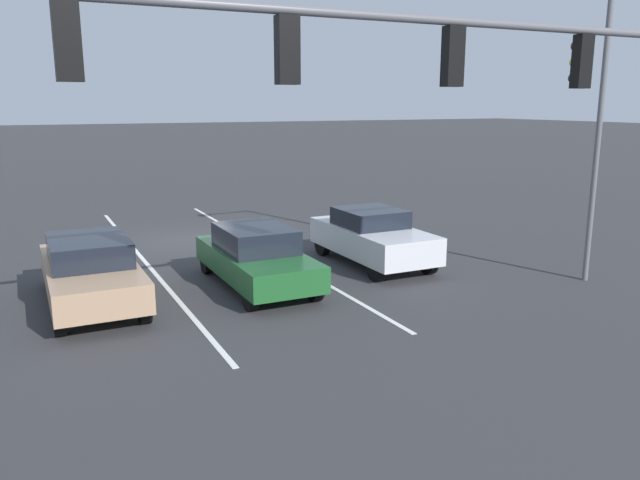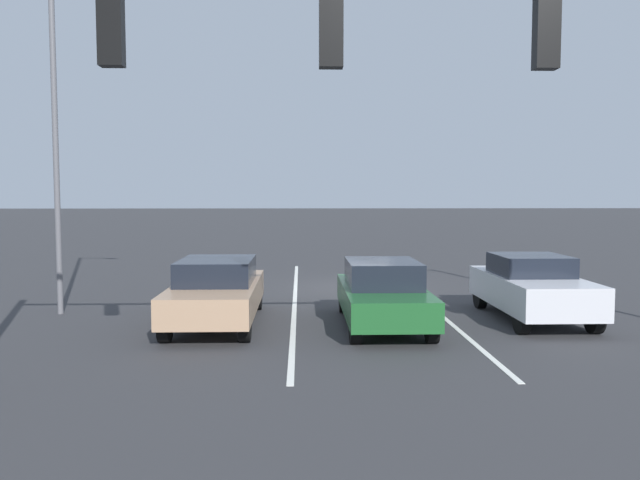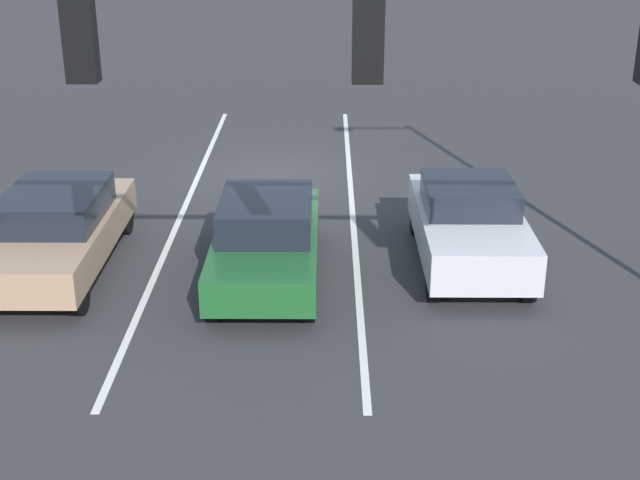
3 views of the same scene
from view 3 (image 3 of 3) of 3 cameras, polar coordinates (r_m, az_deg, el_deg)
The scene contains 7 objects.
ground_plane at distance 21.53m, azimuth -2.95°, elevation 4.16°, with size 240.00×240.00×0.00m, color #333335.
lane_stripe_left_divider at distance 19.44m, azimuth 2.06°, elevation 2.19°, with size 0.12×16.36×0.01m, color silver.
lane_stripe_center_divider at distance 19.67m, azimuth -8.61°, elevation 2.20°, with size 0.12×16.36×0.01m, color silver.
car_darkgreen_midlane_front at distance 15.72m, azimuth -3.44°, elevation 0.15°, with size 1.80×4.48×1.48m.
car_tan_rightlane_front at distance 16.70m, azimuth -16.47°, elevation 0.69°, with size 1.87×4.76×1.50m.
car_silver_leftlane_front at distance 16.47m, azimuth 9.50°, elevation 1.04°, with size 1.84×4.26×1.54m.
traffic_signal_gantry at distance 9.78m, azimuth -17.93°, elevation 9.91°, with size 13.37×0.37×6.15m.
Camera 3 is at (-1.26, 20.45, 6.61)m, focal length 50.00 mm.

